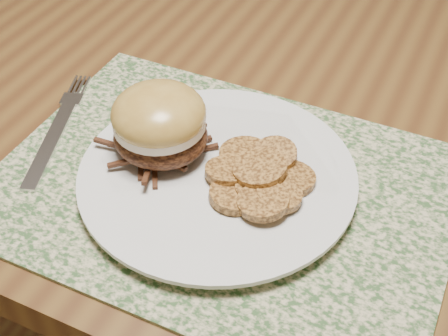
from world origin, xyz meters
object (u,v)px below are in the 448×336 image
at_px(dining_table, 276,104).
at_px(dinner_plate, 217,177).
at_px(fork, 59,127).
at_px(pork_sandwich, 159,123).

relative_size(dining_table, dinner_plate, 5.77).
bearing_deg(fork, dining_table, 37.99).
distance_m(dining_table, fork, 0.31).
distance_m(dining_table, dinner_plate, 0.27).
bearing_deg(dinner_plate, fork, 179.16).
height_order(dining_table, dinner_plate, dinner_plate).
distance_m(dining_table, pork_sandwich, 0.28).
xyz_separation_m(pork_sandwich, fork, (-0.13, -0.00, -0.05)).
xyz_separation_m(dining_table, dinner_plate, (0.03, -0.25, 0.09)).
xyz_separation_m(dining_table, pork_sandwich, (-0.03, -0.25, 0.14)).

